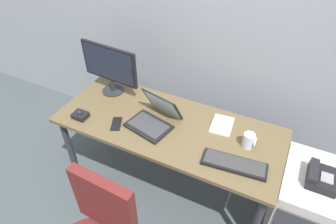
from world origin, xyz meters
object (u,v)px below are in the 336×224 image
(laptop, at_px, (154,118))
(coffee_mug, at_px, (249,141))
(file_cabinet, at_px, (304,210))
(monitor_main, at_px, (110,67))
(cell_phone, at_px, (116,124))
(desk_phone, at_px, (321,177))
(paper_notepad, at_px, (222,125))
(trackball_mouse, at_px, (80,115))
(keyboard, at_px, (234,164))

(laptop, relative_size, coffee_mug, 3.52)
(file_cabinet, distance_m, monitor_main, 1.78)
(cell_phone, bearing_deg, desk_phone, -19.24)
(desk_phone, xyz_separation_m, monitor_main, (-1.65, 0.21, 0.23))
(paper_notepad, bearing_deg, cell_phone, -155.03)
(monitor_main, height_order, trackball_mouse, monitor_main)
(laptop, distance_m, cell_phone, 0.28)
(monitor_main, distance_m, paper_notepad, 0.99)
(coffee_mug, distance_m, paper_notepad, 0.26)
(keyboard, bearing_deg, laptop, 168.55)
(paper_notepad, bearing_deg, laptop, -157.26)
(desk_phone, height_order, monitor_main, monitor_main)
(file_cabinet, bearing_deg, trackball_mouse, -173.25)
(desk_phone, bearing_deg, coffee_mug, 170.87)
(trackball_mouse, bearing_deg, cell_phone, 10.47)
(coffee_mug, xyz_separation_m, paper_notepad, (-0.22, 0.12, -0.05))
(monitor_main, height_order, cell_phone, monitor_main)
(paper_notepad, bearing_deg, file_cabinet, -14.64)
(monitor_main, xyz_separation_m, keyboard, (1.15, -0.34, -0.23))
(file_cabinet, xyz_separation_m, trackball_mouse, (-1.69, -0.20, 0.39))
(laptop, height_order, trackball_mouse, laptop)
(laptop, height_order, cell_phone, laptop)
(file_cabinet, bearing_deg, monitor_main, 173.42)
(monitor_main, relative_size, cell_phone, 3.60)
(keyboard, xyz_separation_m, cell_phone, (-0.89, -0.00, -0.01))
(coffee_mug, distance_m, cell_phone, 0.95)
(keyboard, height_order, laptop, laptop)
(paper_notepad, bearing_deg, monitor_main, 179.41)
(monitor_main, height_order, laptop, monitor_main)
(file_cabinet, xyz_separation_m, coffee_mug, (-0.47, 0.06, 0.42))
(coffee_mug, bearing_deg, paper_notepad, 150.94)
(coffee_mug, bearing_deg, file_cabinet, -7.02)
(keyboard, bearing_deg, trackball_mouse, -177.29)
(desk_phone, xyz_separation_m, cell_phone, (-1.39, -0.13, -0.01))
(keyboard, xyz_separation_m, trackball_mouse, (-1.18, -0.06, 0.01))
(file_cabinet, height_order, laptop, laptop)
(desk_phone, bearing_deg, trackball_mouse, -173.77)
(file_cabinet, relative_size, coffee_mug, 6.27)
(file_cabinet, xyz_separation_m, paper_notepad, (-0.70, 0.18, 0.37))
(monitor_main, bearing_deg, coffee_mug, -6.41)
(monitor_main, relative_size, keyboard, 1.21)
(file_cabinet, xyz_separation_m, laptop, (-1.16, -0.01, 0.42))
(desk_phone, height_order, cell_phone, desk_phone)
(coffee_mug, bearing_deg, laptop, -174.10)
(file_cabinet, xyz_separation_m, cell_phone, (-1.40, -0.15, 0.37))
(monitor_main, distance_m, coffee_mug, 1.21)
(coffee_mug, xyz_separation_m, cell_phone, (-0.93, -0.20, -0.05))
(monitor_main, relative_size, coffee_mug, 4.68)
(laptop, height_order, paper_notepad, laptop)
(desk_phone, xyz_separation_m, paper_notepad, (-0.69, 0.20, -0.01))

